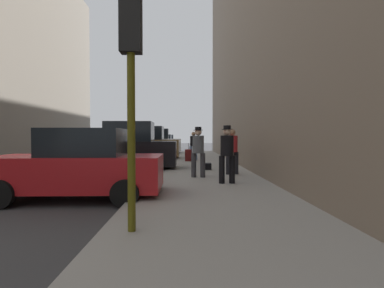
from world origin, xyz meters
TOP-DOWN VIEW (x-y plane):
  - ground_plane at (0.00, 0.00)m, footprint 120.00×120.00m
  - sidewalk at (6.00, 0.00)m, footprint 4.00×40.00m
  - parked_red_hatchback at (2.65, -1.96)m, footprint 4.21×2.09m
  - parked_black_suv at (2.65, 4.11)m, footprint 4.61×2.08m
  - parked_bronze_suv at (2.65, 10.28)m, footprint 4.62×2.10m
  - parked_white_van at (2.65, 16.64)m, footprint 4.66×2.19m
  - parked_blue_sedan at (2.65, 23.26)m, footprint 4.23×2.12m
  - parked_gray_coupe at (2.65, 29.27)m, footprint 4.20×2.06m
  - fire_hydrant at (4.45, 4.61)m, footprint 0.42×0.22m
  - traffic_light at (4.50, -4.96)m, footprint 0.32×0.32m
  - pedestrian_in_jeans at (5.81, 8.78)m, footprint 0.53×0.47m
  - pedestrian_in_red_jacket at (7.10, 1.79)m, footprint 0.53×0.49m
  - pedestrian_with_fedora at (6.60, -0.39)m, footprint 0.51×0.43m
  - pedestrian_with_beanie at (5.77, 1.01)m, footprint 0.52×0.46m
  - rolling_suitcase at (5.50, 8.00)m, footprint 0.41×0.59m
  - duffel_bag at (6.28, 3.43)m, footprint 0.32×0.44m

SIDE VIEW (x-z plane):
  - ground_plane at x=0.00m, z-range 0.00..0.00m
  - sidewalk at x=6.00m, z-range 0.00..0.15m
  - duffel_bag at x=6.28m, z-range 0.15..0.43m
  - rolling_suitcase at x=5.50m, z-range -0.03..1.01m
  - fire_hydrant at x=4.45m, z-range 0.15..0.85m
  - parked_red_hatchback at x=2.65m, z-range -0.05..1.74m
  - parked_blue_sedan at x=2.65m, z-range -0.05..1.74m
  - parked_gray_coupe at x=2.65m, z-range -0.05..1.74m
  - parked_black_suv at x=2.65m, z-range -0.09..2.16m
  - parked_bronze_suv at x=2.65m, z-range -0.09..2.16m
  - parked_white_van at x=2.65m, z-range -0.09..2.16m
  - pedestrian_in_jeans at x=5.81m, z-range 0.25..1.96m
  - pedestrian_in_red_jacket at x=7.10m, z-range 0.25..1.96m
  - pedestrian_with_fedora at x=6.60m, z-range 0.25..2.02m
  - pedestrian_with_beanie at x=5.77m, z-range 0.25..2.02m
  - traffic_light at x=4.50m, z-range 0.96..4.56m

